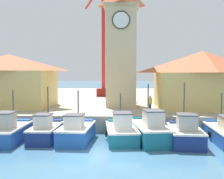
{
  "coord_description": "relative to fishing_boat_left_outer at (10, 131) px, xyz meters",
  "views": [
    {
      "loc": [
        1.91,
        -15.47,
        5.0
      ],
      "look_at": [
        0.76,
        8.14,
        3.5
      ],
      "focal_mm": 42.0,
      "sensor_mm": 36.0,
      "label": 1
    }
  ],
  "objects": [
    {
      "name": "fishing_boat_mid_right",
      "position": [
        10.21,
        0.58,
        0.06
      ],
      "size": [
        2.89,
        5.42,
        4.16
      ],
      "color": "#196B7F",
      "rests_on": "ground"
    },
    {
      "name": "ground_plane",
      "position": [
        6.42,
        -2.95,
        -0.76
      ],
      "size": [
        300.0,
        300.0,
        0.0
      ],
      "primitive_type": "plane",
      "color": "teal"
    },
    {
      "name": "port_crane_near",
      "position": [
        4.95,
        22.28,
        7.3
      ],
      "size": [
        4.86,
        7.13,
        17.55
      ],
      "color": "maroon",
      "rests_on": "quay_wharf"
    },
    {
      "name": "fishing_boat_left_inner",
      "position": [
        2.51,
        0.5,
        -0.05
      ],
      "size": [
        1.95,
        4.18,
        3.96
      ],
      "color": "navy",
      "rests_on": "ground"
    },
    {
      "name": "fishing_boat_mid_left",
      "position": [
        4.85,
        0.19,
        -0.01
      ],
      "size": [
        2.33,
        4.37,
        3.7
      ],
      "color": "#2356A8",
      "rests_on": "ground"
    },
    {
      "name": "fishing_boat_left_outer",
      "position": [
        0.0,
        0.0,
        0.0
      ],
      "size": [
        2.08,
        4.72,
        3.72
      ],
      "color": "#2356A8",
      "rests_on": "ground"
    },
    {
      "name": "clock_tower",
      "position": [
        7.94,
        10.16,
        7.66
      ],
      "size": [
        3.66,
        3.66,
        14.97
      ],
      "color": "beige",
      "rests_on": "quay_wharf"
    },
    {
      "name": "fishing_boat_right_outer",
      "position": [
        15.53,
        0.62,
        -0.07
      ],
      "size": [
        2.0,
        5.25,
        3.51
      ],
      "color": "#2356A8",
      "rests_on": "ground"
    },
    {
      "name": "dock_worker_near_tower",
      "position": [
        10.62,
        5.12,
        1.45
      ],
      "size": [
        0.34,
        0.22,
        1.62
      ],
      "color": "#33333D",
      "rests_on": "quay_wharf"
    },
    {
      "name": "warehouse_left",
      "position": [
        -4.06,
        9.01,
        3.48
      ],
      "size": [
        9.35,
        6.6,
        5.62
      ],
      "color": "tan",
      "rests_on": "quay_wharf"
    },
    {
      "name": "quay_wharf",
      "position": [
        6.42,
        23.18,
        -0.08
      ],
      "size": [
        120.0,
        40.0,
        1.37
      ],
      "primitive_type": "cube",
      "color": "#A89E89",
      "rests_on": "ground"
    },
    {
      "name": "warehouse_right",
      "position": [
        16.3,
        8.78,
        3.61
      ],
      "size": [
        9.53,
        6.81,
        5.86
      ],
      "color": "tan",
      "rests_on": "quay_wharf"
    },
    {
      "name": "fishing_boat_center",
      "position": [
        8.08,
        0.73,
        -0.04
      ],
      "size": [
        2.67,
        5.05,
        3.46
      ],
      "color": "#196B7F",
      "rests_on": "ground"
    },
    {
      "name": "fishing_boat_right_inner",
      "position": [
        12.57,
        -0.07,
        -0.01
      ],
      "size": [
        2.35,
        4.29,
        4.3
      ],
      "color": "navy",
      "rests_on": "ground"
    }
  ]
}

